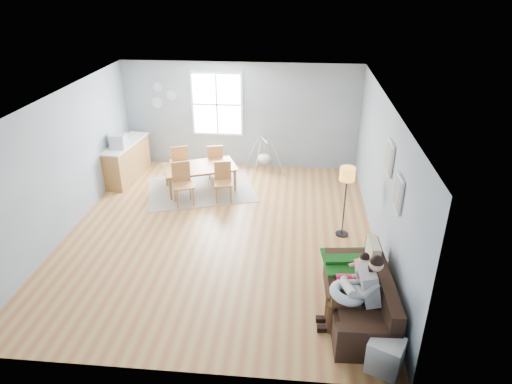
# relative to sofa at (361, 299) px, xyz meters

# --- Properties ---
(room) EXTENTS (8.40, 9.40, 3.90)m
(room) POSITION_rel_sofa_xyz_m (-2.51, 2.16, 2.14)
(room) COLOR #A9643C
(window) EXTENTS (1.32, 0.08, 1.62)m
(window) POSITION_rel_sofa_xyz_m (-3.11, 5.62, 1.37)
(window) COLOR silver
(window) RESTS_ON room
(pictures) EXTENTS (0.05, 1.34, 0.74)m
(pictures) POSITION_rel_sofa_xyz_m (0.46, 1.11, 1.57)
(pictures) COLOR silver
(pictures) RESTS_ON room
(wall_plates) EXTENTS (0.67, 0.02, 0.66)m
(wall_plates) POSITION_rel_sofa_xyz_m (-4.51, 5.63, 1.55)
(wall_plates) COLOR #A8BACA
(wall_plates) RESTS_ON room
(sofa) EXTENTS (0.93, 2.00, 0.80)m
(sofa) POSITION_rel_sofa_xyz_m (0.00, 0.00, 0.00)
(sofa) COLOR black
(sofa) RESTS_ON room
(green_throw) EXTENTS (0.99, 0.86, 0.04)m
(green_throw) POSITION_rel_sofa_xyz_m (-0.10, 0.65, 0.23)
(green_throw) COLOR #13531A
(green_throw) RESTS_ON sofa
(beige_pillow) EXTENTS (0.16, 0.49, 0.49)m
(beige_pillow) POSITION_rel_sofa_xyz_m (0.18, 0.52, 0.45)
(beige_pillow) COLOR #BDAE90
(beige_pillow) RESTS_ON sofa
(father) EXTENTS (0.87, 0.41, 1.25)m
(father) POSITION_rel_sofa_xyz_m (-0.12, -0.29, 0.39)
(father) COLOR gray
(father) RESTS_ON sofa
(nursing_pillow) EXTENTS (0.57, 0.56, 0.21)m
(nursing_pillow) POSITION_rel_sofa_xyz_m (-0.26, -0.29, 0.34)
(nursing_pillow) COLOR #A5BFCF
(nursing_pillow) RESTS_ON father
(infant) EXTENTS (0.23, 0.38, 0.14)m
(infant) POSITION_rel_sofa_xyz_m (-0.27, -0.26, 0.43)
(infant) COLOR silver
(infant) RESTS_ON nursing_pillow
(toddler) EXTENTS (0.50, 0.25, 0.77)m
(toddler) POSITION_rel_sofa_xyz_m (-0.08, 0.18, 0.39)
(toddler) COLOR white
(toddler) RESTS_ON sofa
(floor_lamp) EXTENTS (0.29, 0.29, 1.44)m
(floor_lamp) POSITION_rel_sofa_xyz_m (-0.10, 2.32, 0.91)
(floor_lamp) COLOR black
(floor_lamp) RESTS_ON room
(storage_cube) EXTENTS (0.55, 0.52, 0.47)m
(storage_cube) POSITION_rel_sofa_xyz_m (0.18, -1.04, -0.05)
(storage_cube) COLOR silver
(storage_cube) RESTS_ON room
(rug) EXTENTS (2.90, 2.52, 0.01)m
(rug) POSITION_rel_sofa_xyz_m (-3.28, 4.07, -0.28)
(rug) COLOR #A19C93
(rug) RESTS_ON room
(dining_table) EXTENTS (1.89, 1.49, 0.58)m
(dining_table) POSITION_rel_sofa_xyz_m (-3.28, 4.07, 0.01)
(dining_table) COLOR olive
(dining_table) RESTS_ON rug
(chair_sw) EXTENTS (0.56, 0.56, 0.95)m
(chair_sw) POSITION_rel_sofa_xyz_m (-3.53, 3.36, 0.26)
(chair_sw) COLOR olive
(chair_sw) RESTS_ON rug
(chair_se) EXTENTS (0.47, 0.47, 0.88)m
(chair_se) POSITION_rel_sofa_xyz_m (-2.67, 3.63, 0.22)
(chair_se) COLOR olive
(chair_se) RESTS_ON rug
(chair_nw) EXTENTS (0.56, 0.56, 0.94)m
(chair_nw) POSITION_rel_sofa_xyz_m (-3.88, 4.51, 0.25)
(chair_nw) COLOR olive
(chair_nw) RESTS_ON rug
(chair_ne) EXTENTS (0.48, 0.48, 0.88)m
(chair_ne) POSITION_rel_sofa_xyz_m (-3.05, 4.78, 0.22)
(chair_ne) COLOR olive
(chair_ne) RESTS_ON rug
(counter) EXTENTS (0.68, 1.72, 0.94)m
(counter) POSITION_rel_sofa_xyz_m (-5.21, 4.54, 0.19)
(counter) COLOR olive
(counter) RESTS_ON room
(monitor) EXTENTS (0.34, 0.32, 0.32)m
(monitor) POSITION_rel_sofa_xyz_m (-5.23, 4.22, 0.82)
(monitor) COLOR #B4B3B9
(monitor) RESTS_ON counter
(baby_swing) EXTENTS (1.12, 1.13, 0.87)m
(baby_swing) POSITION_rel_sofa_xyz_m (-1.87, 5.26, 0.11)
(baby_swing) COLOR #B4B3B9
(baby_swing) RESTS_ON room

